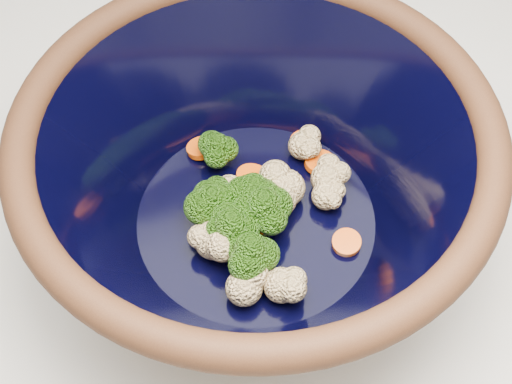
% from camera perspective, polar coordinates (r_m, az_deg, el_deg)
% --- Properties ---
extents(counter, '(1.20, 1.20, 0.90)m').
position_cam_1_polar(counter, '(1.10, 1.55, -13.39)').
color(counter, silver).
rests_on(counter, ground).
extents(mixing_bowl, '(0.39, 0.39, 0.17)m').
position_cam_1_polar(mixing_bowl, '(0.59, 0.00, 0.92)').
color(mixing_bowl, black).
rests_on(mixing_bowl, counter).
extents(vegetable_pile, '(0.15, 0.20, 0.06)m').
position_cam_1_polar(vegetable_pile, '(0.61, -0.22, -1.34)').
color(vegetable_pile, '#608442').
rests_on(vegetable_pile, mixing_bowl).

